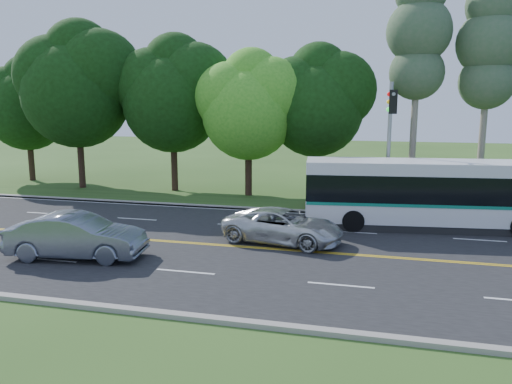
% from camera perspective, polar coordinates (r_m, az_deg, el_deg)
% --- Properties ---
extents(ground, '(120.00, 120.00, 0.00)m').
position_cam_1_polar(ground, '(21.20, -3.25, -6.19)').
color(ground, '#2D4F1A').
rests_on(ground, ground).
extents(road, '(60.00, 14.00, 0.02)m').
position_cam_1_polar(road, '(21.20, -3.25, -6.16)').
color(road, black).
rests_on(road, ground).
extents(curb_north, '(60.00, 0.30, 0.15)m').
position_cam_1_polar(curb_north, '(27.88, 1.10, -1.99)').
color(curb_north, gray).
rests_on(curb_north, ground).
extents(curb_south, '(60.00, 0.30, 0.15)m').
position_cam_1_polar(curb_south, '(14.91, -11.63, -13.39)').
color(curb_south, gray).
rests_on(curb_south, ground).
extents(grass_verge, '(60.00, 4.00, 0.10)m').
position_cam_1_polar(grass_verge, '(29.65, 1.89, -1.30)').
color(grass_verge, '#2D4F1A').
rests_on(grass_verge, ground).
extents(lane_markings, '(57.60, 13.82, 0.00)m').
position_cam_1_polar(lane_markings, '(21.22, -3.49, -6.11)').
color(lane_markings, gold).
rests_on(lane_markings, road).
extents(tree_row, '(44.70, 9.10, 13.84)m').
position_cam_1_polar(tree_row, '(33.48, -5.71, 11.48)').
color(tree_row, black).
rests_on(tree_row, ground).
extents(bougainvillea_hedge, '(9.50, 2.25, 1.50)m').
position_cam_1_polar(bougainvillea_hedge, '(28.08, 16.01, -0.97)').
color(bougainvillea_hedge, '#A60D3C').
rests_on(bougainvillea_hedge, ground).
extents(traffic_signal, '(0.42, 6.10, 7.00)m').
position_cam_1_polar(traffic_signal, '(24.85, 15.06, 6.86)').
color(traffic_signal, gray).
rests_on(traffic_signal, ground).
extents(transit_bus, '(12.56, 4.05, 3.23)m').
position_cam_1_polar(transit_bus, '(25.21, 19.91, -0.35)').
color(transit_bus, silver).
rests_on(transit_bus, road).
extents(sedan, '(5.43, 2.53, 1.72)m').
position_cam_1_polar(sedan, '(20.54, -19.81, -4.78)').
color(sedan, slate).
rests_on(sedan, road).
extents(suv, '(5.53, 3.29, 1.44)m').
position_cam_1_polar(suv, '(21.52, 3.12, -3.90)').
color(suv, silver).
rests_on(suv, road).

